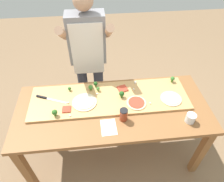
# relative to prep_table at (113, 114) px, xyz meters

# --- Properties ---
(ground_plane) EXTENTS (8.00, 8.00, 0.00)m
(ground_plane) POSITION_rel_prep_table_xyz_m (0.00, 0.00, -0.70)
(ground_plane) COLOR #896B4C
(prep_table) EXTENTS (1.87, 0.79, 0.80)m
(prep_table) POSITION_rel_prep_table_xyz_m (0.00, 0.00, 0.00)
(prep_table) COLOR brown
(prep_table) RESTS_ON ground
(cutting_board) EXTENTS (1.57, 0.46, 0.02)m
(cutting_board) POSITION_rel_prep_table_xyz_m (-0.02, 0.12, 0.11)
(cutting_board) COLOR tan
(cutting_board) RESTS_ON prep_table
(chefs_knife) EXTENTS (0.31, 0.14, 0.02)m
(chefs_knife) POSITION_rel_prep_table_xyz_m (-0.64, 0.17, 0.13)
(chefs_knife) COLOR #B7BABF
(chefs_knife) RESTS_ON cutting_board
(pizza_whole_tomato_red) EXTENTS (0.19, 0.19, 0.02)m
(pizza_whole_tomato_red) POSITION_rel_prep_table_xyz_m (0.23, 0.01, 0.13)
(pizza_whole_tomato_red) COLOR beige
(pizza_whole_tomato_red) RESTS_ON cutting_board
(pizza_whole_cheese_artichoke) EXTENTS (0.24, 0.24, 0.02)m
(pizza_whole_cheese_artichoke) POSITION_rel_prep_table_xyz_m (-0.27, 0.07, 0.13)
(pizza_whole_cheese_artichoke) COLOR beige
(pizza_whole_cheese_artichoke) RESTS_ON cutting_board
(pizza_whole_white_garlic) EXTENTS (0.21, 0.21, 0.02)m
(pizza_whole_white_garlic) POSITION_rel_prep_table_xyz_m (0.59, 0.03, 0.13)
(pizza_whole_white_garlic) COLOR beige
(pizza_whole_white_garlic) RESTS_ON cutting_board
(pizza_slice_near_left) EXTENTS (0.12, 0.12, 0.01)m
(pizza_slice_near_left) POSITION_rel_prep_table_xyz_m (0.13, 0.22, 0.13)
(pizza_slice_near_left) COLOR #BC3D28
(pizza_slice_near_left) RESTS_ON cutting_board
(pizza_slice_center) EXTENTS (0.08, 0.08, 0.01)m
(pizza_slice_center) POSITION_rel_prep_table_xyz_m (-0.44, -0.00, 0.13)
(pizza_slice_center) COLOR #BC3D28
(pizza_slice_center) RESTS_ON cutting_board
(broccoli_floret_front_right) EXTENTS (0.05, 0.05, 0.07)m
(broccoli_floret_front_right) POSITION_rel_prep_table_xyz_m (0.10, 0.11, 0.17)
(broccoli_floret_front_right) COLOR #2C5915
(broccoli_floret_front_right) RESTS_ON cutting_board
(broccoli_floret_back_left) EXTENTS (0.05, 0.05, 0.07)m
(broccoli_floret_back_left) POSITION_rel_prep_table_xyz_m (0.68, 0.28, 0.16)
(broccoli_floret_back_left) COLOR #3F7220
(broccoli_floret_back_left) RESTS_ON cutting_board
(broccoli_floret_center_left) EXTENTS (0.04, 0.04, 0.05)m
(broccoli_floret_center_left) POSITION_rel_prep_table_xyz_m (-0.13, 0.22, 0.15)
(broccoli_floret_center_left) COLOR #487A23
(broccoli_floret_center_left) RESTS_ON cutting_board
(broccoli_floret_back_right) EXTENTS (0.03, 0.03, 0.04)m
(broccoli_floret_back_right) POSITION_rel_prep_table_xyz_m (-0.42, 0.26, 0.15)
(broccoli_floret_back_right) COLOR #366618
(broccoli_floret_back_right) RESTS_ON cutting_board
(broccoli_floret_front_mid) EXTENTS (0.04, 0.04, 0.06)m
(broccoli_floret_front_mid) POSITION_rel_prep_table_xyz_m (-0.15, 0.29, 0.16)
(broccoli_floret_front_mid) COLOR #2C5915
(broccoli_floret_front_mid) RESTS_ON cutting_board
(broccoli_floret_center_right) EXTENTS (0.05, 0.05, 0.07)m
(broccoli_floret_center_right) POSITION_rel_prep_table_xyz_m (-0.53, -0.06, 0.16)
(broccoli_floret_center_right) COLOR #366618
(broccoli_floret_center_right) RESTS_ON cutting_board
(broccoli_floret_back_mid) EXTENTS (0.05, 0.05, 0.06)m
(broccoli_floret_back_mid) POSITION_rel_prep_table_xyz_m (-0.20, 0.25, 0.16)
(broccoli_floret_back_mid) COLOR #487A23
(broccoli_floret_back_mid) RESTS_ON cutting_board
(cheese_crumble_a) EXTENTS (0.02, 0.02, 0.02)m
(cheese_crumble_a) POSITION_rel_prep_table_xyz_m (0.28, 0.30, 0.13)
(cheese_crumble_a) COLOR white
(cheese_crumble_a) RESTS_ON cutting_board
(cheese_crumble_b) EXTENTS (0.02, 0.02, 0.01)m
(cheese_crumble_b) POSITION_rel_prep_table_xyz_m (-0.43, 0.08, 0.13)
(cheese_crumble_b) COLOR silver
(cheese_crumble_b) RESTS_ON cutting_board
(cheese_crumble_c) EXTENTS (0.01, 0.01, 0.01)m
(cheese_crumble_c) POSITION_rel_prep_table_xyz_m (-0.40, -0.08, 0.13)
(cheese_crumble_c) COLOR white
(cheese_crumble_c) RESTS_ON cutting_board
(cheese_crumble_d) EXTENTS (0.02, 0.02, 0.01)m
(cheese_crumble_d) POSITION_rel_prep_table_xyz_m (0.24, 0.20, 0.13)
(cheese_crumble_d) COLOR white
(cheese_crumble_d) RESTS_ON cutting_board
(cheese_crumble_e) EXTENTS (0.02, 0.02, 0.01)m
(cheese_crumble_e) POSITION_rel_prep_table_xyz_m (-0.14, 0.17, 0.13)
(cheese_crumble_e) COLOR white
(cheese_crumble_e) RESTS_ON cutting_board
(cheese_crumble_f) EXTENTS (0.02, 0.02, 0.01)m
(cheese_crumble_f) POSITION_rel_prep_table_xyz_m (0.36, -0.01, 0.13)
(cheese_crumble_f) COLOR white
(cheese_crumble_f) RESTS_ON cutting_board
(flour_cup) EXTENTS (0.09, 0.09, 0.09)m
(flour_cup) POSITION_rel_prep_table_xyz_m (0.68, -0.24, 0.14)
(flour_cup) COLOR white
(flour_cup) RESTS_ON prep_table
(sauce_jar) EXTENTS (0.07, 0.07, 0.13)m
(sauce_jar) POSITION_rel_prep_table_xyz_m (0.08, -0.15, 0.16)
(sauce_jar) COLOR #99381E
(sauce_jar) RESTS_ON prep_table
(recipe_note) EXTENTS (0.14, 0.18, 0.00)m
(recipe_note) POSITION_rel_prep_table_xyz_m (-0.06, -0.23, 0.10)
(recipe_note) COLOR white
(recipe_note) RESTS_ON prep_table
(cook_center) EXTENTS (0.54, 0.39, 1.67)m
(cook_center) POSITION_rel_prep_table_xyz_m (-0.21, 0.67, 0.30)
(cook_center) COLOR #333847
(cook_center) RESTS_ON ground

